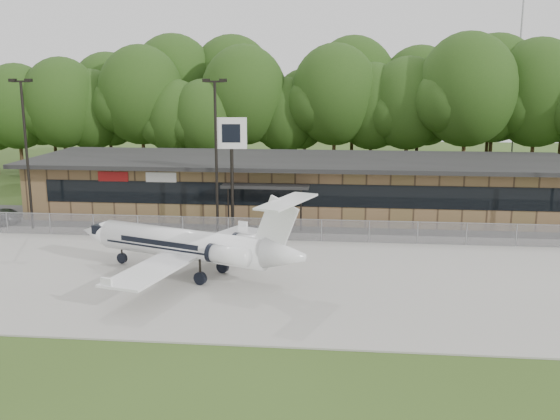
# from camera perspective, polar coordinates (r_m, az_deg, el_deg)

# --- Properties ---
(ground) EXTENTS (160.00, 160.00, 0.00)m
(ground) POSITION_cam_1_polar(r_m,az_deg,el_deg) (25.86, -1.95, -11.51)
(ground) COLOR #354B1A
(ground) RESTS_ON ground
(apron) EXTENTS (64.00, 18.00, 0.08)m
(apron) POSITION_cam_1_polar(r_m,az_deg,el_deg) (33.28, -0.10, -5.96)
(apron) COLOR #9E9B93
(apron) RESTS_ON ground
(parking_lot) EXTENTS (50.00, 9.00, 0.06)m
(parking_lot) POSITION_cam_1_polar(r_m,az_deg,el_deg) (44.31, 1.42, -1.38)
(parking_lot) COLOR #383835
(parking_lot) RESTS_ON ground
(terminal) EXTENTS (41.00, 11.65, 4.30)m
(terminal) POSITION_cam_1_polar(r_m,az_deg,el_deg) (48.22, 1.83, 2.33)
(terminal) COLOR brown
(terminal) RESTS_ON ground
(fence) EXTENTS (46.00, 0.04, 1.52)m
(fence) POSITION_cam_1_polar(r_m,az_deg,el_deg) (39.78, 0.93, -1.84)
(fence) COLOR gray
(fence) RESTS_ON ground
(treeline) EXTENTS (72.00, 12.00, 15.00)m
(treeline) POSITION_cam_1_polar(r_m,az_deg,el_deg) (65.62, 2.98, 9.59)
(treeline) COLOR #173310
(treeline) RESTS_ON ground
(radio_mast) EXTENTS (0.20, 0.20, 25.00)m
(radio_mast) POSITION_cam_1_polar(r_m,az_deg,el_deg) (73.93, 21.03, 12.98)
(radio_mast) COLOR gray
(radio_mast) RESTS_ON ground
(light_pole_left) EXTENTS (1.55, 0.30, 10.23)m
(light_pole_left) POSITION_cam_1_polar(r_m,az_deg,el_deg) (45.48, -22.22, 5.68)
(light_pole_left) COLOR black
(light_pole_left) RESTS_ON ground
(light_pole_mid) EXTENTS (1.55, 0.30, 10.23)m
(light_pole_mid) POSITION_cam_1_polar(r_m,az_deg,el_deg) (41.05, -5.87, 5.91)
(light_pole_mid) COLOR black
(light_pole_mid) RESTS_ON ground
(business_jet) EXTENTS (13.82, 12.36, 4.72)m
(business_jet) POSITION_cam_1_polar(r_m,az_deg,el_deg) (32.96, -8.16, -3.27)
(business_jet) COLOR white
(business_jet) RESTS_ON ground
(pole_sign) EXTENTS (2.04, 0.36, 7.76)m
(pole_sign) POSITION_cam_1_polar(r_m,az_deg,el_deg) (41.16, -4.46, 5.90)
(pole_sign) COLOR black
(pole_sign) RESTS_ON ground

